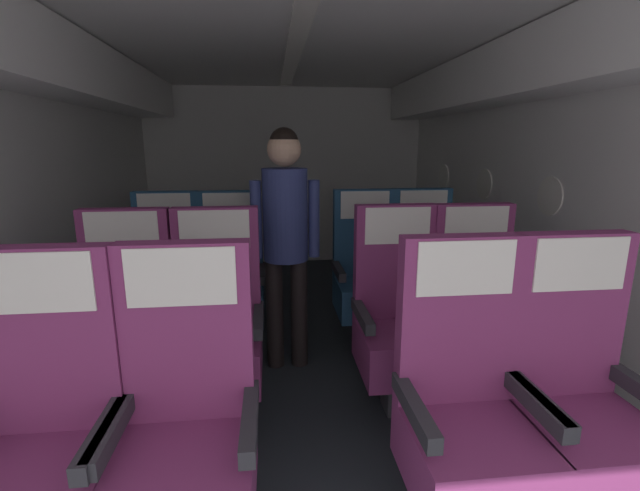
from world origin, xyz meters
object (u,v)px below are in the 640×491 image
at_px(seat_a_left_aisle, 187,437).
at_px(seat_b_right_aisle, 476,322).
at_px(seat_a_right_aisle, 578,409).
at_px(seat_c_left_window, 167,285).
at_px(seat_b_left_aisle, 218,333).
at_px(flight_attendant, 285,226).
at_px(seat_c_right_window, 366,279).
at_px(seat_a_left_window, 44,449).
at_px(seat_c_left_aisle, 231,284).
at_px(seat_a_right_window, 466,417).
at_px(seat_c_right_aisle, 424,277).
at_px(seat_b_left_window, 127,336).
at_px(seat_b_right_window, 398,325).

bearing_deg(seat_a_left_aisle, seat_b_right_aisle, 30.07).
bearing_deg(seat_a_right_aisle, seat_c_left_window, 137.66).
distance_m(seat_b_left_aisle, flight_attendant, 0.80).
height_order(seat_a_right_aisle, flight_attendant, flight_attendant).
distance_m(seat_b_right_aisle, seat_c_right_window, 0.97).
xyz_separation_m(seat_a_left_window, seat_c_left_window, (0.01, 1.71, 0.00)).
bearing_deg(seat_a_right_aisle, seat_c_left_aisle, 130.19).
xyz_separation_m(seat_a_left_window, seat_a_right_window, (1.43, 0.01, 0.00)).
xyz_separation_m(seat_a_left_window, seat_a_left_aisle, (0.45, 0.01, 0.00)).
xyz_separation_m(seat_a_right_window, seat_c_right_aisle, (0.44, 1.69, 0.00)).
bearing_deg(seat_c_right_window, seat_b_left_window, -149.82).
height_order(seat_a_right_aisle, seat_b_right_aisle, same).
height_order(seat_a_left_window, seat_c_right_window, same).
bearing_deg(seat_c_left_aisle, seat_c_left_window, 177.51).
relative_size(seat_a_left_aisle, seat_a_right_window, 1.00).
bearing_deg(seat_a_right_aisle, seat_a_right_window, -179.66).
xyz_separation_m(seat_a_right_window, seat_c_left_window, (-1.42, 1.70, 0.00)).
bearing_deg(seat_b_left_aisle, seat_c_right_window, 40.76).
xyz_separation_m(seat_b_right_window, seat_c_right_aisle, (0.45, 0.85, 0.00)).
relative_size(seat_a_left_aisle, seat_c_right_aisle, 1.00).
xyz_separation_m(seat_c_left_window, flight_attendant, (0.83, -0.34, 0.47)).
distance_m(seat_a_left_window, seat_b_left_window, 0.86).
bearing_deg(seat_c_left_window, seat_a_left_aisle, -75.48).
xyz_separation_m(seat_b_left_window, seat_b_right_window, (1.44, -0.01, 0.00)).
bearing_deg(seat_a_left_window, flight_attendant, 58.64).
relative_size(seat_a_left_aisle, seat_a_right_aisle, 1.00).
distance_m(seat_a_right_aisle, seat_b_right_window, 0.95).
relative_size(seat_a_left_window, seat_b_right_window, 1.00).
bearing_deg(seat_b_left_aisle, seat_c_right_aisle, 30.85).
distance_m(seat_a_right_window, seat_c_left_aisle, 1.95).
distance_m(seat_a_right_window, flight_attendant, 1.56).
distance_m(seat_b_left_aisle, seat_c_right_aisle, 1.66).
xyz_separation_m(seat_a_left_window, flight_attendant, (0.84, 1.37, 0.47)).
distance_m(seat_a_right_aisle, seat_c_right_window, 1.74).
height_order(seat_a_left_window, seat_c_right_aisle, same).
distance_m(seat_c_right_window, flight_attendant, 0.82).
xyz_separation_m(seat_b_right_aisle, flight_attendant, (-1.03, 0.54, 0.47)).
relative_size(seat_a_left_window, flight_attendant, 0.73).
relative_size(seat_a_right_window, seat_c_right_aisle, 1.00).
relative_size(seat_a_left_aisle, seat_b_left_aisle, 1.00).
relative_size(seat_b_left_window, seat_c_right_aisle, 1.00).
xyz_separation_m(seat_b_right_aisle, seat_c_left_aisle, (-1.41, 0.86, 0.00)).
height_order(seat_a_left_window, flight_attendant, flight_attendant).
distance_m(seat_b_left_window, seat_c_right_window, 1.66).
height_order(seat_b_left_window, seat_c_left_aisle, same).
relative_size(seat_b_right_window, seat_c_left_window, 1.00).
distance_m(seat_b_left_aisle, seat_b_right_window, 0.97).
height_order(seat_a_right_aisle, seat_b_left_aisle, same).
distance_m(seat_c_left_aisle, seat_c_right_aisle, 1.42).
relative_size(seat_a_right_window, seat_b_right_window, 1.00).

